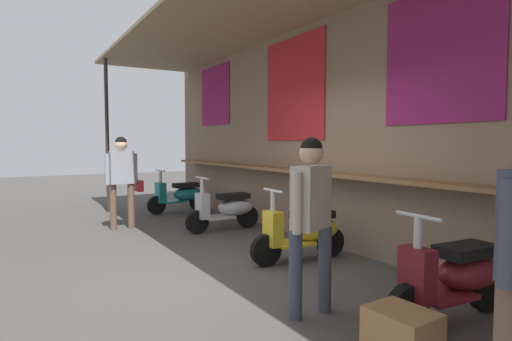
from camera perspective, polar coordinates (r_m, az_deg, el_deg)
ground_plane at (r=5.17m, az=-3.43°, el=-13.65°), size 35.78×35.78×0.00m
market_stall_facade at (r=6.03m, az=12.51°, el=8.08°), size 12.78×2.58×3.61m
scooter_teal at (r=9.62m, az=-10.13°, el=-3.26°), size 0.49×1.40×0.97m
scooter_silver at (r=7.51m, az=-3.91°, el=-5.15°), size 0.46×1.40×0.97m
scooter_yellow at (r=5.62m, az=6.63°, el=-8.18°), size 0.48×1.40×0.97m
scooter_maroon at (r=4.15m, az=25.55°, el=-12.77°), size 0.49×1.40×0.97m
shopper_with_handbag at (r=7.90m, az=-17.66°, el=-0.34°), size 0.27×0.65×1.66m
shopper_passing at (r=3.77m, az=7.46°, el=-5.03°), size 0.34×0.52×1.59m
merchandise_crate at (r=3.34m, az=19.16°, el=-20.45°), size 0.47×0.39×0.37m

